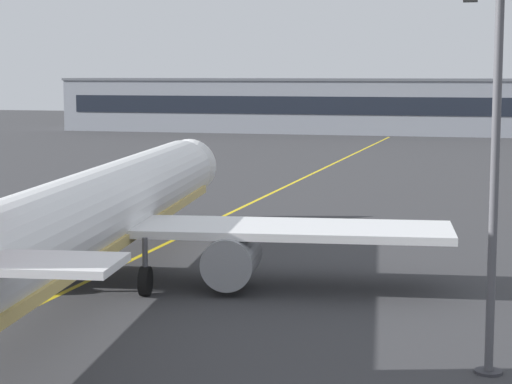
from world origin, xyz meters
name	(u,v)px	position (x,y,z in m)	size (l,w,h in m)	color
taxiway_centreline	(190,232)	(0.00, 30.00, 0.00)	(0.30, 180.00, 0.01)	yellow
airliner_foreground	(99,212)	(0.65, 15.28, 3.37)	(32.35, 41.48, 11.65)	white
apron_lamp_post	(495,175)	(18.20, 6.46, 6.49)	(2.24, 0.90, 12.38)	#515156
safety_cone_by_nose_gear	(226,226)	(1.88, 31.40, 0.26)	(0.44, 0.44, 0.55)	orange
terminal_building	(413,106)	(4.25, 128.27, 4.42)	(115.93, 12.40, 8.82)	gray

